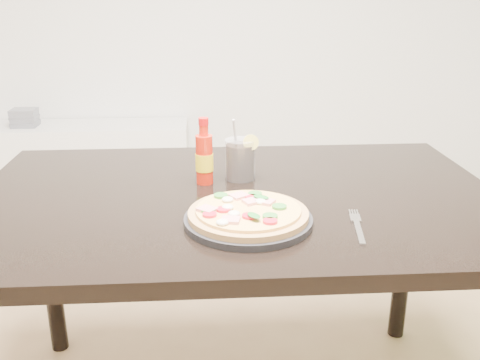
{
  "coord_description": "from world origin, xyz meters",
  "views": [
    {
      "loc": [
        0.01,
        -1.11,
        1.26
      ],
      "look_at": [
        0.09,
        0.09,
        0.83
      ],
      "focal_mm": 40.0,
      "sensor_mm": 36.0,
      "label": 1
    }
  ],
  "objects": [
    {
      "name": "dining_table",
      "position": [
        0.09,
        0.21,
        0.67
      ],
      "size": [
        1.4,
        0.9,
        0.75
      ],
      "color": "black",
      "rests_on": "ground"
    },
    {
      "name": "plate",
      "position": [
        0.11,
        0.02,
        0.76
      ],
      "size": [
        0.3,
        0.3,
        0.02
      ],
      "primitive_type": "cylinder",
      "color": "black",
      "rests_on": "dining_table"
    },
    {
      "name": "pizza",
      "position": [
        0.11,
        0.02,
        0.78
      ],
      "size": [
        0.28,
        0.28,
        0.03
      ],
      "color": "tan",
      "rests_on": "plate"
    },
    {
      "name": "hot_sauce_bottle",
      "position": [
        0.01,
        0.3,
        0.82
      ],
      "size": [
        0.06,
        0.06,
        0.19
      ],
      "rotation": [
        0.0,
        0.0,
        0.26
      ],
      "color": "red",
      "rests_on": "dining_table"
    },
    {
      "name": "cola_cup",
      "position": [
        0.11,
        0.33,
        0.8
      ],
      "size": [
        0.09,
        0.09,
        0.18
      ],
      "rotation": [
        0.0,
        0.0,
        -0.37
      ],
      "color": "black",
      "rests_on": "dining_table"
    },
    {
      "name": "fork",
      "position": [
        0.36,
        -0.01,
        0.75
      ],
      "size": [
        0.05,
        0.19,
        0.0
      ],
      "rotation": [
        0.0,
        0.0,
        -0.15
      ],
      "color": "silver",
      "rests_on": "dining_table"
    },
    {
      "name": "media_console",
      "position": [
        -0.8,
        2.07,
        0.25
      ],
      "size": [
        1.4,
        0.34,
        0.5
      ],
      "primitive_type": "cube",
      "color": "white",
      "rests_on": "ground"
    },
    {
      "name": "cd_stack",
      "position": [
        -1.05,
        2.05,
        0.55
      ],
      "size": [
        0.14,
        0.12,
        0.1
      ],
      "color": "slate",
      "rests_on": "media_console"
    }
  ]
}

